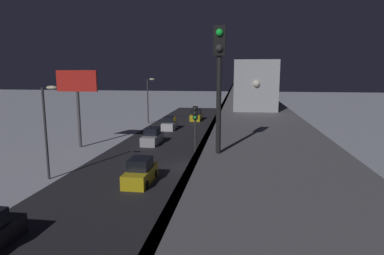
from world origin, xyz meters
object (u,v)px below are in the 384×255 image
(sedan_silver, at_px, (152,137))
(traffic_light_mid, at_px, (218,103))
(sedan_yellow, at_px, (140,173))
(sedan_yellow_2, at_px, (196,116))
(traffic_light_near, at_px, (195,138))
(rail_signal, at_px, (219,68))
(subway_train, at_px, (247,78))
(sedan_white, at_px, (170,124))
(commercial_billboard, at_px, (77,89))

(sedan_silver, bearing_deg, traffic_light_mid, -129.75)
(sedan_yellow, bearing_deg, sedan_yellow_2, 90.00)
(sedan_yellow, bearing_deg, traffic_light_near, -25.52)
(rail_signal, relative_size, traffic_light_near, 0.62)
(traffic_light_near, bearing_deg, subway_train, -98.39)
(subway_train, distance_m, sedan_white, 13.54)
(commercial_billboard, bearing_deg, traffic_light_mid, -141.60)
(rail_signal, height_order, traffic_light_near, rail_signal)
(rail_signal, height_order, sedan_white, rail_signal)
(sedan_white, height_order, traffic_light_near, traffic_light_near)
(sedan_white, relative_size, commercial_billboard, 0.47)
(traffic_light_mid, bearing_deg, traffic_light_near, 90.00)
(subway_train, bearing_deg, traffic_light_near, 81.61)
(sedan_silver, bearing_deg, rail_signal, 109.29)
(subway_train, xyz_separation_m, rail_signal, (1.73, 38.89, 0.95))
(sedan_yellow_2, distance_m, traffic_light_mid, 12.84)
(rail_signal, height_order, sedan_yellow_2, rail_signal)
(rail_signal, distance_m, traffic_light_mid, 37.36)
(rail_signal, relative_size, sedan_yellow, 0.91)
(sedan_yellow, relative_size, sedan_white, 1.04)
(sedan_yellow_2, bearing_deg, rail_signal, -81.79)
(sedan_yellow, distance_m, sedan_yellow_2, 34.58)
(sedan_silver, xyz_separation_m, traffic_light_near, (-7.50, 16.35, 3.40))
(rail_signal, distance_m, sedan_yellow, 17.50)
(traffic_light_mid, bearing_deg, sedan_yellow, 78.51)
(sedan_yellow_2, height_order, sedan_white, same)
(traffic_light_mid, height_order, commercial_billboard, commercial_billboard)
(sedan_yellow, xyz_separation_m, sedan_white, (2.80, -24.31, 0.01))
(sedan_silver, bearing_deg, traffic_light_near, 114.64)
(commercial_billboard, bearing_deg, sedan_yellow, 134.12)
(subway_train, height_order, commercial_billboard, subway_train)
(sedan_yellow, bearing_deg, sedan_silver, 101.23)
(sedan_white, xyz_separation_m, traffic_light_mid, (-7.50, 1.19, 3.40))
(sedan_yellow, relative_size, sedan_silver, 0.93)
(sedan_white, bearing_deg, sedan_yellow_2, -105.25)
(rail_signal, distance_m, commercial_billboard, 30.53)
(rail_signal, distance_m, sedan_silver, 30.71)
(rail_signal, relative_size, commercial_billboard, 0.45)
(traffic_light_mid, distance_m, commercial_billboard, 19.74)
(sedan_white, bearing_deg, sedan_yellow, 96.57)
(sedan_yellow, distance_m, commercial_billboard, 16.43)
(sedan_yellow_2, height_order, commercial_billboard, commercial_billboard)
(commercial_billboard, bearing_deg, rail_signal, 125.36)
(traffic_light_mid, bearing_deg, sedan_white, -8.99)
(rail_signal, bearing_deg, sedan_white, -75.62)
(rail_signal, bearing_deg, subway_train, -92.55)
(rail_signal, height_order, sedan_silver, rail_signal)
(sedan_yellow_2, bearing_deg, commercial_billboard, -114.25)
(sedan_silver, height_order, traffic_light_near, traffic_light_near)
(traffic_light_mid, bearing_deg, sedan_yellow_2, -67.70)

